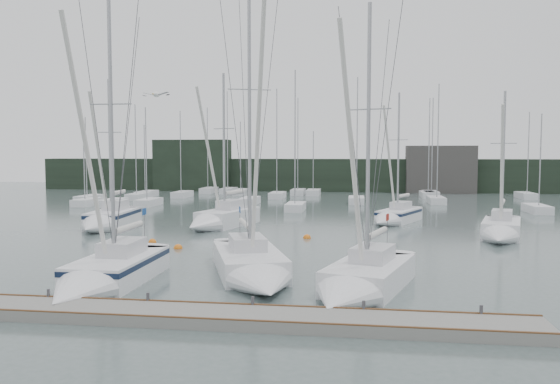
# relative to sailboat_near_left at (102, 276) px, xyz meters

# --- Properties ---
(ground) EXTENTS (160.00, 160.00, 0.00)m
(ground) POSITION_rel_sailboat_near_left_xyz_m (5.21, 1.20, -0.57)
(ground) COLOR #4B5C5A
(ground) RESTS_ON ground
(dock) EXTENTS (24.00, 2.00, 0.40)m
(dock) POSITION_rel_sailboat_near_left_xyz_m (5.21, -3.80, -0.37)
(dock) COLOR slate
(dock) RESTS_ON ground
(far_treeline) EXTENTS (90.00, 4.00, 5.00)m
(far_treeline) POSITION_rel_sailboat_near_left_xyz_m (5.21, 63.20, 1.93)
(far_treeline) COLOR black
(far_treeline) RESTS_ON ground
(far_building_left) EXTENTS (12.00, 3.00, 8.00)m
(far_building_left) POSITION_rel_sailboat_near_left_xyz_m (-14.79, 61.20, 3.43)
(far_building_left) COLOR black
(far_building_left) RESTS_ON ground
(far_building_right) EXTENTS (10.00, 3.00, 7.00)m
(far_building_right) POSITION_rel_sailboat_near_left_xyz_m (23.21, 61.20, 2.93)
(far_building_right) COLOR #423F3D
(far_building_right) RESTS_ON ground
(mast_forest) EXTENTS (55.84, 27.46, 14.89)m
(mast_forest) POSITION_rel_sailboat_near_left_xyz_m (0.33, 45.87, -0.09)
(mast_forest) COLOR silver
(mast_forest) RESTS_ON ground
(sailboat_near_left) EXTENTS (2.82, 9.13, 13.70)m
(sailboat_near_left) POSITION_rel_sailboat_near_left_xyz_m (0.00, 0.00, 0.00)
(sailboat_near_left) COLOR silver
(sailboat_near_left) RESTS_ON ground
(sailboat_near_center) EXTENTS (5.90, 9.81, 15.23)m
(sailboat_near_center) POSITION_rel_sailboat_near_left_xyz_m (6.35, 2.21, -0.05)
(sailboat_near_center) COLOR silver
(sailboat_near_center) RESTS_ON ground
(sailboat_near_right) EXTENTS (5.12, 8.63, 13.20)m
(sailboat_near_right) POSITION_rel_sailboat_near_left_xyz_m (10.99, 0.31, -0.05)
(sailboat_near_right) COLOR silver
(sailboat_near_right) RESTS_ON ground
(sailboat_mid_a) EXTENTS (3.42, 8.63, 12.60)m
(sailboat_mid_a) POSITION_rel_sailboat_near_left_xyz_m (-8.39, 17.93, 0.08)
(sailboat_mid_a) COLOR silver
(sailboat_mid_a) RESTS_ON ground
(sailboat_mid_b) EXTENTS (5.06, 8.64, 13.12)m
(sailboat_mid_b) POSITION_rel_sailboat_near_left_xyz_m (0.02, 19.61, 0.05)
(sailboat_mid_b) COLOR silver
(sailboat_mid_b) RESTS_ON ground
(sailboat_mid_d) EXTENTS (5.25, 7.85, 11.77)m
(sailboat_mid_d) POSITION_rel_sailboat_near_left_xyz_m (14.01, 24.39, -0.03)
(sailboat_mid_d) COLOR silver
(sailboat_mid_d) RESTS_ON ground
(sailboat_mid_e) EXTENTS (4.54, 8.32, 10.99)m
(sailboat_mid_e) POSITION_rel_sailboat_near_left_xyz_m (20.72, 16.73, -0.02)
(sailboat_mid_e) COLOR silver
(sailboat_mid_e) RESTS_ON ground
(buoy_a) EXTENTS (0.56, 0.56, 0.56)m
(buoy_a) POSITION_rel_sailboat_near_left_xyz_m (-0.04, 10.26, -0.57)
(buoy_a) COLOR orange
(buoy_a) RESTS_ON ground
(buoy_b) EXTENTS (0.55, 0.55, 0.55)m
(buoy_b) POSITION_rel_sailboat_near_left_xyz_m (7.53, 15.47, -0.57)
(buoy_b) COLOR orange
(buoy_b) RESTS_ON ground
(buoy_c) EXTENTS (0.52, 0.52, 0.52)m
(buoy_c) POSITION_rel_sailboat_near_left_xyz_m (-2.44, 12.18, -0.57)
(buoy_c) COLOR orange
(buoy_c) RESTS_ON ground
(seagull) EXTENTS (1.08, 0.51, 0.21)m
(seagull) POSITION_rel_sailboat_near_left_xyz_m (3.02, -1.17, 7.66)
(seagull) COLOR white
(seagull) RESTS_ON ground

